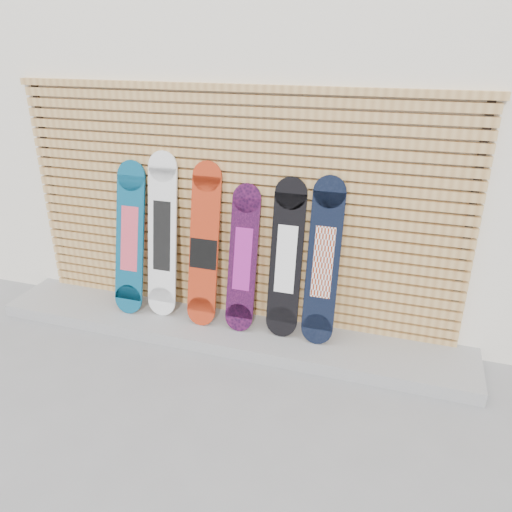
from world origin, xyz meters
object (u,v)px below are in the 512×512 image
object	(u,v)px
snowboard_0	(130,239)
snowboard_4	(286,259)
snowboard_5	(323,262)
snowboard_3	(243,259)
snowboard_1	(162,236)
snowboard_2	(204,247)

from	to	relation	value
snowboard_0	snowboard_4	bearing A→B (deg)	1.10
snowboard_4	snowboard_5	bearing A→B (deg)	-1.73
snowboard_3	snowboard_4	distance (m)	0.41
snowboard_5	snowboard_1	bearing A→B (deg)	179.47
snowboard_3	snowboard_5	world-z (taller)	snowboard_5
snowboard_0	snowboard_4	distance (m)	1.56
snowboard_2	snowboard_3	distance (m)	0.39
snowboard_0	snowboard_5	xyz separation A→B (m)	(1.89, 0.02, 0.00)
snowboard_1	snowboard_3	size ratio (longest dim) A/B	1.18
snowboard_0	snowboard_2	distance (m)	0.78
snowboard_2	snowboard_3	xyz separation A→B (m)	(0.38, 0.01, -0.08)
snowboard_1	snowboard_2	xyz separation A→B (m)	(0.44, -0.03, -0.04)
snowboard_4	snowboard_1	bearing A→B (deg)	179.79
snowboard_0	snowboard_1	world-z (taller)	snowboard_1
snowboard_1	snowboard_4	xyz separation A→B (m)	(1.22, -0.00, -0.07)
snowboard_0	snowboard_2	world-z (taller)	snowboard_2
snowboard_4	snowboard_2	bearing A→B (deg)	-178.15
snowboard_2	snowboard_5	distance (m)	1.12
snowboard_3	snowboard_4	world-z (taller)	snowboard_4
snowboard_0	snowboard_4	xyz separation A→B (m)	(1.56, 0.03, -0.02)
snowboard_2	snowboard_4	distance (m)	0.78
snowboard_0	snowboard_5	bearing A→B (deg)	0.60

